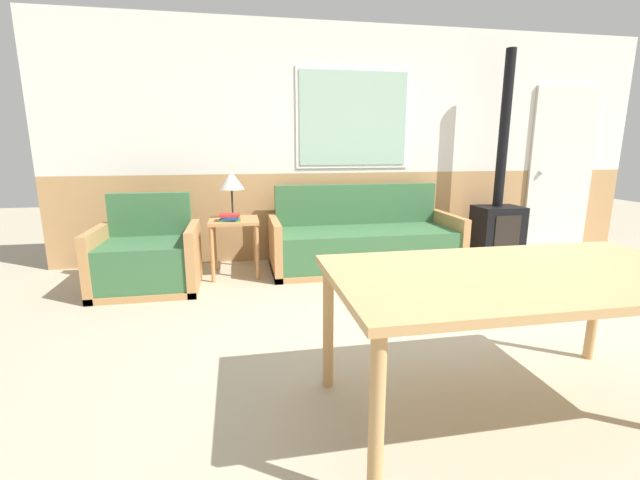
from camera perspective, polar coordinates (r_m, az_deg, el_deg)
name	(u,v)px	position (r m, az deg, el deg)	size (l,w,h in m)	color
ground_plane	(471,350)	(3.15, 19.45, -13.61)	(16.00, 16.00, 0.00)	#B2A58C
wall_back	(363,144)	(5.26, 5.81, 12.61)	(7.20, 0.09, 2.70)	tan
couch	(364,244)	(4.80, 5.89, -0.51)	(2.07, 0.83, 0.91)	#B27F4C
armchair	(148,260)	(4.39, -22.01, -2.53)	(0.94, 0.76, 0.89)	#B27F4C
side_table	(234,230)	(4.55, -11.37, 1.34)	(0.50, 0.50, 0.60)	#B27F4C
table_lamp	(231,181)	(4.57, -11.74, 7.70)	(0.26, 0.26, 0.49)	#262628
book_stack	(230,217)	(4.44, -11.94, 2.99)	(0.22, 0.18, 0.07)	#2D7F3D
dining_table	(522,285)	(2.29, 25.30, -5.41)	(1.85, 0.98, 0.76)	tan
wood_stove	(498,212)	(5.61, 22.70, 3.46)	(0.54, 0.41, 2.42)	black
entry_door	(561,169)	(6.53, 29.43, 8.24)	(0.93, 0.09, 2.09)	silver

